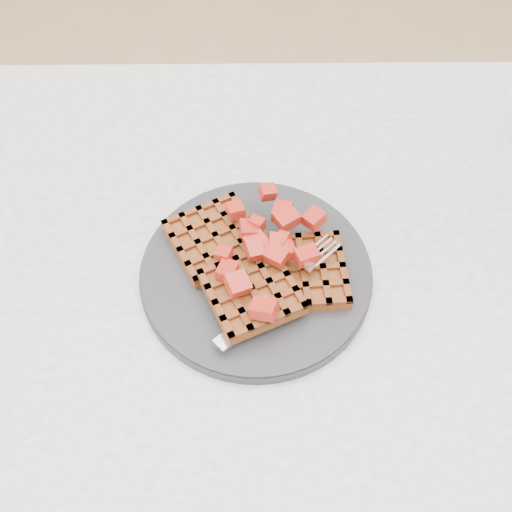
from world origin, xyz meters
name	(u,v)px	position (x,y,z in m)	size (l,w,h in m)	color
ground	(313,469)	(0.00, 0.00, 0.00)	(4.00, 4.00, 0.00)	tan
table	(355,339)	(0.00, 0.00, 0.64)	(1.20, 0.80, 0.75)	silver
plate	(256,272)	(-0.12, 0.02, 0.76)	(0.26, 0.26, 0.02)	black
waffles	(256,266)	(-0.12, 0.02, 0.78)	(0.21, 0.19, 0.03)	brown
strawberry_pile	(256,248)	(-0.12, 0.02, 0.80)	(0.15, 0.15, 0.02)	maroon
fork	(286,290)	(-0.09, -0.01, 0.77)	(0.02, 0.18, 0.02)	silver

